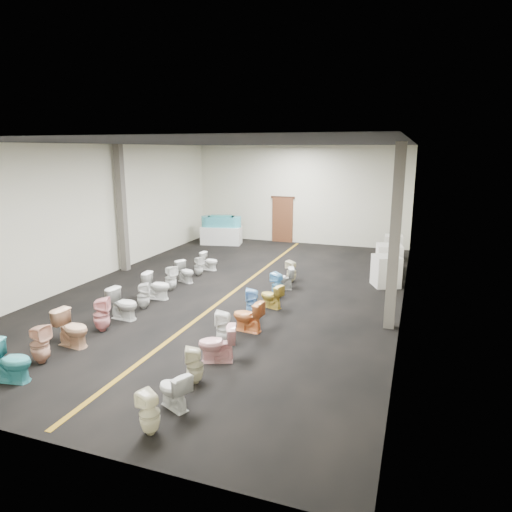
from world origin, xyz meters
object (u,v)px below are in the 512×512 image
object	(u,v)px
toilet_left_0	(11,361)
toilet_left_2	(72,328)
toilet_left_6	(157,286)
toilet_left_7	(171,278)
toilet_right_6	(253,304)
toilet_right_0	(150,413)
bathtub	(221,221)
toilet_right_10	(292,271)
appliance_crate_b	(389,261)
toilet_right_8	(278,285)
appliance_crate_a	(386,271)
toilet_right_7	(271,296)
appliance_crate_c	(390,259)
toilet_left_8	(186,272)
toilet_left_3	(101,315)
toilet_right_9	(283,278)
toilet_left_9	(199,266)
toilet_right_2	(195,365)
appliance_crate_d	(393,247)
display_table	(221,235)
toilet_left_1	(40,344)
toilet_left_4	(123,304)
toilet_right_5	(248,316)
toilet_left_5	(143,296)
toilet_left_10	(209,261)
toilet_right_3	(217,344)
toilet_right_4	(224,328)
toilet_right_1	(174,390)

from	to	relation	value
toilet_left_0	toilet_left_2	xyz separation A→B (m)	(-0.03, 1.68, 0.01)
toilet_left_6	toilet_left_7	xyz separation A→B (m)	(-0.04, 0.87, -0.00)
toilet_left_6	toilet_right_6	world-z (taller)	toilet_right_6
toilet_right_0	bathtub	bearing A→B (deg)	-139.21
toilet_left_0	toilet_left_7	distance (m)	6.10
toilet_left_0	toilet_right_10	size ratio (longest dim) A/B	1.13
appliance_crate_b	toilet_right_8	xyz separation A→B (m)	(-2.95, -3.49, -0.18)
appliance_crate_a	toilet_right_7	xyz separation A→B (m)	(-2.85, -3.21, -0.16)
appliance_crate_c	toilet_right_6	size ratio (longest dim) A/B	0.93
toilet_left_8	toilet_left_3	bearing A→B (deg)	-156.86
toilet_right_0	toilet_right_9	xyz separation A→B (m)	(-0.19, 7.92, -0.00)
appliance_crate_b	toilet_left_9	size ratio (longest dim) A/B	1.62
toilet_right_2	appliance_crate_b	bearing A→B (deg)	138.09
appliance_crate_d	toilet_left_0	size ratio (longest dim) A/B	1.19
toilet_left_2	toilet_left_8	bearing A→B (deg)	6.17
display_table	toilet_right_8	size ratio (longest dim) A/B	2.39
bathtub	toilet_right_2	xyz separation A→B (m)	(4.82, -12.13, -0.71)
toilet_left_3	toilet_left_1	bearing A→B (deg)	153.67
toilet_left_4	toilet_right_5	size ratio (longest dim) A/B	1.06
toilet_left_2	toilet_right_10	bearing A→B (deg)	-20.76
toilet_left_2	toilet_left_5	distance (m)	2.67
appliance_crate_c	toilet_right_7	bearing A→B (deg)	-117.26
toilet_left_10	appliance_crate_b	bearing A→B (deg)	-73.31
toilet_left_0	toilet_left_5	size ratio (longest dim) A/B	1.10
toilet_left_8	toilet_right_7	world-z (taller)	toilet_left_8
appliance_crate_b	toilet_right_0	bearing A→B (deg)	-105.07
toilet_left_2	toilet_right_3	bearing A→B (deg)	-77.77
toilet_left_10	toilet_left_8	bearing A→B (deg)	-177.36
toilet_right_7	display_table	bearing A→B (deg)	-129.35
toilet_left_1	toilet_left_8	xyz separation A→B (m)	(-0.00, 6.28, -0.07)
appliance_crate_c	toilet_left_0	size ratio (longest dim) A/B	0.91
toilet_left_5	toilet_right_7	size ratio (longest dim) A/B	1.10
appliance_crate_d	toilet_right_4	world-z (taller)	appliance_crate_d
toilet_left_2	toilet_right_8	size ratio (longest dim) A/B	1.10
toilet_right_6	toilet_left_4	bearing A→B (deg)	-85.35
display_table	toilet_right_0	bearing A→B (deg)	-70.49
toilet_left_4	toilet_left_10	distance (m)	5.25
appliance_crate_a	toilet_left_5	world-z (taller)	appliance_crate_a
appliance_crate_a	toilet_right_2	xyz separation A→B (m)	(-2.92, -7.73, -0.14)
toilet_left_1	toilet_left_5	world-z (taller)	toilet_left_1
bathtub	appliance_crate_a	world-z (taller)	bathtub
toilet_right_6	toilet_right_10	xyz separation A→B (m)	(0.06, 3.59, -0.04)
toilet_right_3	display_table	bearing A→B (deg)	-176.63
toilet_left_0	toilet_right_2	world-z (taller)	toilet_left_0
toilet_right_0	toilet_right_2	world-z (taller)	toilet_right_2
toilet_left_7	toilet_right_8	xyz separation A→B (m)	(3.36, 0.43, -0.01)
toilet_right_1	toilet_right_7	size ratio (longest dim) A/B	1.01
toilet_left_3	toilet_left_4	size ratio (longest dim) A/B	1.04
appliance_crate_c	toilet_left_3	distance (m)	10.56
toilet_left_1	toilet_left_8	size ratio (longest dim) A/B	1.19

